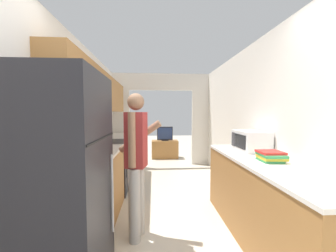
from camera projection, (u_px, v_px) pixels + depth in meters
name	position (u px, v px, depth m)	size (l,w,h in m)	color
wall_left	(81.00, 111.00, 3.00)	(0.38, 7.05, 2.50)	white
wall_right	(267.00, 126.00, 2.80)	(0.06, 7.05, 2.50)	white
wall_far_with_doorway	(161.00, 113.00, 5.63)	(3.01, 0.06, 2.50)	white
counter_left	(109.00, 168.00, 3.64)	(0.62, 3.48, 0.92)	#9E6B38
counter_right	(265.00, 202.00, 2.26)	(0.62, 2.23, 0.92)	#9E6B38
refrigerator	(54.00, 190.00, 1.52)	(0.74, 0.77, 1.73)	black
range_oven	(111.00, 166.00, 3.76)	(0.66, 0.74, 1.06)	black
person	(136.00, 161.00, 2.32)	(0.53, 0.43, 1.65)	#9E9E9E
microwave	(251.00, 141.00, 2.82)	(0.35, 0.53, 0.27)	white
book_stack	(271.00, 156.00, 2.20)	(0.27, 0.31, 0.11)	#33894C
tv_cabinet	(165.00, 149.00, 6.55)	(0.83, 0.42, 0.56)	#9E6B38
television	(165.00, 134.00, 6.48)	(0.49, 0.16, 0.44)	black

